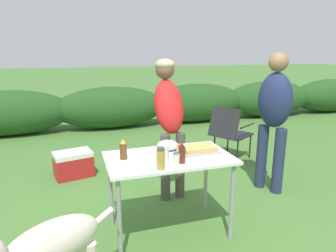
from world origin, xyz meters
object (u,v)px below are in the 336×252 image
(folding_table, at_px, (169,165))
(camp_chair_green_behind_table, at_px, (230,130))
(spice_jar, at_px, (161,159))
(dog, at_px, (44,251))
(standing_person_in_red_jacket, at_px, (169,112))
(cooler_box, at_px, (73,164))
(standing_person_in_olive_jacket, at_px, (274,111))
(paper_cup_stack, at_px, (164,155))
(mayo_bottle, at_px, (176,159))
(mustard_bottle, at_px, (181,151))
(bbq_sauce_bottle, at_px, (182,153))
(food_tray, at_px, (199,149))
(beer_bottle, at_px, (123,149))
(mixing_bowl, at_px, (168,145))
(plate_stack, at_px, (151,156))

(folding_table, bearing_deg, camp_chair_green_behind_table, 46.42)
(folding_table, bearing_deg, spice_jar, -120.54)
(dog, bearing_deg, spice_jar, -92.30)
(standing_person_in_red_jacket, distance_m, cooler_box, 1.60)
(standing_person_in_olive_jacket, bearing_deg, standing_person_in_red_jacket, -127.71)
(paper_cup_stack, xyz_separation_m, standing_person_in_olive_jacket, (1.51, 0.63, 0.15))
(mayo_bottle, distance_m, camp_chair_green_behind_table, 2.33)
(mustard_bottle, relative_size, bbq_sauce_bottle, 0.84)
(food_tray, height_order, dog, food_tray)
(folding_table, height_order, dog, folding_table)
(standing_person_in_olive_jacket, distance_m, camp_chair_green_behind_table, 1.17)
(bbq_sauce_bottle, distance_m, spice_jar, 0.22)
(standing_person_in_olive_jacket, bearing_deg, spice_jar, -90.54)
(beer_bottle, bearing_deg, standing_person_in_olive_jacket, 13.00)
(mayo_bottle, height_order, standing_person_in_red_jacket, standing_person_in_red_jacket)
(spice_jar, height_order, camp_chair_green_behind_table, spice_jar)
(spice_jar, height_order, dog, spice_jar)
(cooler_box, bearing_deg, mixing_bowl, 109.09)
(beer_bottle, relative_size, standing_person_in_olive_jacket, 0.11)
(folding_table, distance_m, mayo_bottle, 0.28)
(bbq_sauce_bottle, xyz_separation_m, camp_chair_green_behind_table, (1.40, 1.71, -0.35))
(folding_table, distance_m, bbq_sauce_bottle, 0.24)
(dog, bearing_deg, mayo_bottle, -94.86)
(mayo_bottle, distance_m, cooler_box, 2.11)
(folding_table, height_order, food_tray, food_tray)
(standing_person_in_red_jacket, relative_size, dog, 1.77)
(plate_stack, xyz_separation_m, paper_cup_stack, (0.07, -0.18, 0.06))
(mayo_bottle, bearing_deg, standing_person_in_red_jacket, 75.32)
(plate_stack, xyz_separation_m, mixing_bowl, (0.21, 0.16, 0.03))
(food_tray, height_order, bbq_sauce_bottle, bbq_sauce_bottle)
(mixing_bowl, height_order, paper_cup_stack, paper_cup_stack)
(standing_person_in_olive_jacket, xyz_separation_m, cooler_box, (-2.25, 1.13, -0.80))
(food_tray, xyz_separation_m, standing_person_in_red_jacket, (-0.06, 0.70, 0.22))
(food_tray, height_order, mixing_bowl, mixing_bowl)
(mixing_bowl, bearing_deg, spice_jar, -114.09)
(dog, bearing_deg, paper_cup_stack, -88.90)
(folding_table, distance_m, camp_chair_green_behind_table, 2.12)
(folding_table, xyz_separation_m, food_tray, (0.30, 0.03, 0.10))
(mustard_bottle, distance_m, camp_chair_green_behind_table, 2.15)
(plate_stack, bearing_deg, mayo_bottle, -62.76)
(mixing_bowl, distance_m, mustard_bottle, 0.27)
(folding_table, bearing_deg, cooler_box, 117.29)
(food_tray, distance_m, cooler_box, 2.02)
(dog, bearing_deg, mixing_bowl, -79.15)
(mayo_bottle, distance_m, standing_person_in_red_jacket, 1.02)
(spice_jar, bearing_deg, dog, -153.63)
(folding_table, bearing_deg, standing_person_in_red_jacket, 72.18)
(folding_table, distance_m, standing_person_in_red_jacket, 0.84)
(mustard_bottle, xyz_separation_m, standing_person_in_olive_jacket, (1.34, 0.56, 0.16))
(plate_stack, distance_m, mayo_bottle, 0.31)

